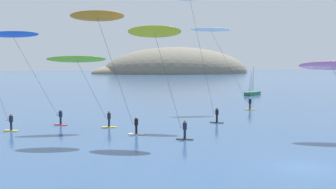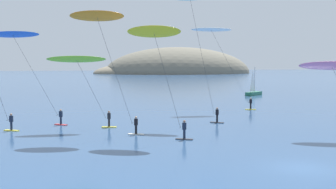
{
  "view_description": "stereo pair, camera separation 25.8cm",
  "coord_description": "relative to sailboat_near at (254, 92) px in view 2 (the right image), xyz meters",
  "views": [
    {
      "loc": [
        -14.35,
        -23.62,
        6.75
      ],
      "look_at": [
        -4.57,
        18.3,
        3.37
      ],
      "focal_mm": 45.0,
      "sensor_mm": 36.0,
      "label": 1
    },
    {
      "loc": [
        -14.1,
        -23.68,
        6.75
      ],
      "look_at": [
        -4.57,
        18.3,
        3.37
      ],
      "focal_mm": 45.0,
      "sensor_mm": 36.0,
      "label": 2
    }
  ],
  "objects": [
    {
      "name": "ground_plane",
      "position": [
        -21.53,
        -54.69,
        -0.64
      ],
      "size": [
        600.0,
        600.0,
        0.0
      ],
      "primitive_type": "plane",
      "color": "#2D4C75"
    },
    {
      "name": "headland_island",
      "position": [
        21.1,
        156.73,
        -0.64
      ],
      "size": [
        90.86,
        54.46,
        30.07
      ],
      "color": "#7A705B",
      "rests_on": "ground"
    },
    {
      "name": "sailboat_near",
      "position": [
        0.0,
        0.0,
        0.0
      ],
      "size": [
        5.17,
        4.57,
        5.7
      ],
      "color": "#23664C",
      "rests_on": "ground"
    },
    {
      "name": "kitesurfer_orange",
      "position": [
        -33.15,
        -39.46,
        9.48
      ],
      "size": [
        6.76,
        2.57,
        11.37
      ],
      "color": "silver",
      "rests_on": "ground"
    },
    {
      "name": "kitesurfer_blue",
      "position": [
        -41.54,
        -30.18,
        8.42
      ],
      "size": [
        8.81,
        5.14,
        10.07
      ],
      "color": "red",
      "rests_on": "ground"
    },
    {
      "name": "kitesurfer_cyan",
      "position": [
        -22.63,
        -33.49,
        11.63
      ],
      "size": [
        5.74,
        3.39,
        14.12
      ],
      "color": "#2D2D33",
      "rests_on": "ground"
    },
    {
      "name": "kitesurfer_pink",
      "position": [
        -12.82,
        -44.99,
        5.36
      ],
      "size": [
        6.12,
        3.65,
        6.87
      ],
      "color": "yellow",
      "rests_on": "ground"
    },
    {
      "name": "kitesurfer_white",
      "position": [
        -16.57,
        -23.27,
        9.61
      ],
      "size": [
        9.39,
        1.7,
        11.39
      ],
      "color": "yellow",
      "rests_on": "ground"
    },
    {
      "name": "kitesurfer_lime",
      "position": [
        -34.96,
        -35.17,
        5.82
      ],
      "size": [
        6.89,
        1.34,
        7.4
      ],
      "color": "yellow",
      "rests_on": "ground"
    },
    {
      "name": "kitesurfer_yellow",
      "position": [
        -28.54,
        -42.52,
        8.02
      ],
      "size": [
        5.69,
        3.27,
        9.89
      ],
      "color": "#2D2D33",
      "rests_on": "ground"
    }
  ]
}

